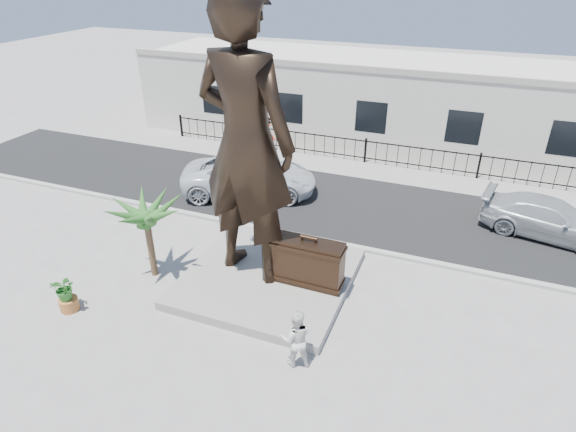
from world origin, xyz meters
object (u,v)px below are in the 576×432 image
tourist (296,338)px  car_white (250,176)px  statue (246,143)px  suitcase (308,262)px

tourist → car_white: size_ratio=0.29×
statue → suitcase: (2.02, -0.08, -3.61)m
suitcase → car_white: bearing=130.1°
statue → tourist: bearing=141.2°
tourist → car_white: tourist is taller
car_white → suitcase: bearing=-160.6°
tourist → suitcase: bearing=-98.1°
suitcase → car_white: suitcase is taller
statue → suitcase: 4.14m
statue → suitcase: statue is taller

